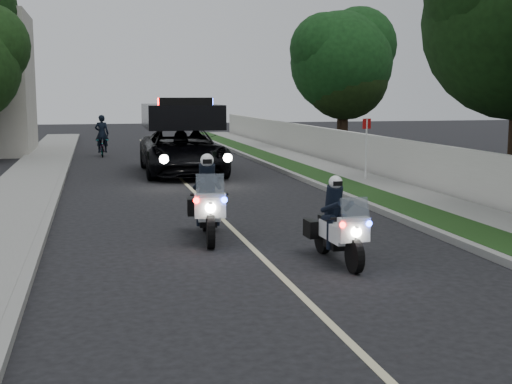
% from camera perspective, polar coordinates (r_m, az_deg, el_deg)
% --- Properties ---
extents(ground, '(120.00, 120.00, 0.00)m').
position_cam_1_polar(ground, '(11.46, 2.14, -7.07)').
color(ground, black).
rests_on(ground, ground).
extents(curb_right, '(0.20, 60.00, 0.15)m').
position_cam_1_polar(curb_right, '(22.03, 5.49, 0.50)').
color(curb_right, gray).
rests_on(curb_right, ground).
extents(grass_verge, '(1.20, 60.00, 0.16)m').
position_cam_1_polar(grass_verge, '(22.26, 7.19, 0.56)').
color(grass_verge, '#193814').
rests_on(grass_verge, ground).
extents(sidewalk_right, '(1.40, 60.00, 0.16)m').
position_cam_1_polar(sidewalk_right, '(22.75, 10.26, 0.65)').
color(sidewalk_right, gray).
rests_on(sidewalk_right, ground).
extents(property_wall, '(0.22, 60.00, 1.50)m').
position_cam_1_polar(property_wall, '(23.09, 12.58, 2.38)').
color(property_wall, beige).
rests_on(property_wall, ground).
extents(curb_left, '(0.20, 60.00, 0.15)m').
position_cam_1_polar(curb_left, '(20.89, -16.32, -0.22)').
color(curb_left, gray).
rests_on(curb_left, ground).
extents(sidewalk_left, '(2.00, 60.00, 0.16)m').
position_cam_1_polar(sidewalk_left, '(20.98, -19.32, -0.31)').
color(sidewalk_left, gray).
rests_on(sidewalk_left, ground).
extents(lane_marking, '(0.12, 50.00, 0.01)m').
position_cam_1_polar(lane_marking, '(21.08, -5.12, -0.04)').
color(lane_marking, '#BFB78C').
rests_on(lane_marking, ground).
extents(police_moto_left, '(0.96, 2.17, 1.79)m').
position_cam_1_polar(police_moto_left, '(14.37, -4.01, -3.94)').
color(police_moto_left, white).
rests_on(police_moto_left, ground).
extents(police_moto_right, '(0.71, 1.87, 1.57)m').
position_cam_1_polar(police_moto_right, '(12.49, 6.77, -5.84)').
color(police_moto_right, white).
rests_on(police_moto_right, ground).
extents(police_suv, '(3.04, 6.40, 3.09)m').
position_cam_1_polar(police_suv, '(26.04, -6.13, 1.51)').
color(police_suv, black).
rests_on(police_suv, ground).
extents(bicycle, '(0.60, 1.63, 0.85)m').
position_cam_1_polar(bicycle, '(33.90, -12.70, 2.91)').
color(bicycle, black).
rests_on(bicycle, ground).
extents(cyclist, '(0.70, 0.51, 1.81)m').
position_cam_1_polar(cyclist, '(33.90, -12.70, 2.91)').
color(cyclist, black).
rests_on(cyclist, ground).
extents(sign_post, '(0.45, 0.45, 2.26)m').
position_cam_1_polar(sign_post, '(23.58, 9.12, 0.75)').
color(sign_post, '#B71B0D').
rests_on(sign_post, ground).
extents(tree_right_c, '(6.58, 6.58, 10.12)m').
position_cam_1_polar(tree_right_c, '(23.31, 20.55, 0.25)').
color(tree_right_c, black).
rests_on(tree_right_c, ground).
extents(tree_right_d, '(6.80, 6.80, 9.02)m').
position_cam_1_polar(tree_right_d, '(37.03, 7.02, 3.48)').
color(tree_right_d, '#154016').
rests_on(tree_right_d, ground).
extents(tree_right_e, '(4.74, 4.74, 7.60)m').
position_cam_1_polar(tree_right_e, '(36.89, 7.37, 3.46)').
color(tree_right_e, black).
rests_on(tree_right_e, ground).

